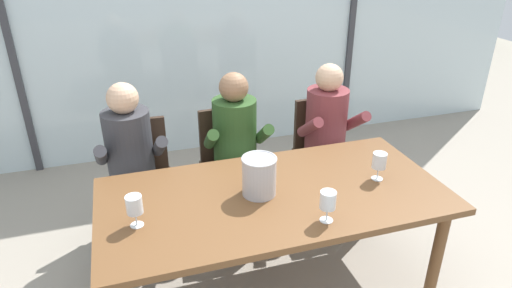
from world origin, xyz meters
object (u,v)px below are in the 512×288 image
dining_table (274,204)px  person_maroon_top (330,132)px  person_charcoal_jacket (132,159)px  wine_glass_center_pour (328,201)px  person_olive_shirt (237,144)px  wine_glass_near_bucket (379,162)px  chair_near_curtain (140,172)px  wine_glass_by_left_taster (134,205)px  ice_bucket_primary (259,175)px  chair_center (323,145)px  chair_left_of_center (231,157)px

dining_table → person_maroon_top: size_ratio=1.66×
dining_table → person_charcoal_jacket: bearing=135.1°
dining_table → person_maroon_top: person_maroon_top is taller
person_charcoal_jacket → wine_glass_center_pour: bearing=-53.0°
person_olive_shirt → wine_glass_near_bucket: (0.67, -0.79, 0.16)m
chair_near_curtain → wine_glass_by_left_taster: wine_glass_by_left_taster is taller
dining_table → wine_glass_by_left_taster: 0.80m
person_maroon_top → wine_glass_center_pour: (-0.55, -1.09, 0.16)m
wine_glass_near_bucket → wine_glass_center_pour: same height
chair_near_curtain → wine_glass_by_left_taster: bearing=-90.9°
person_olive_shirt → ice_bucket_primary: 0.75m
person_olive_shirt → person_maroon_top: bearing=4.4°
person_olive_shirt → dining_table: bearing=-84.3°
ice_bucket_primary → person_charcoal_jacket: bearing=132.5°
chair_center → wine_glass_by_left_taster: wine_glass_by_left_taster is taller
chair_center → chair_left_of_center: bearing=175.6°
wine_glass_by_left_taster → wine_glass_center_pour: size_ratio=1.00×
chair_left_of_center → wine_glass_near_bucket: (0.68, -0.94, 0.33)m
chair_center → person_charcoal_jacket: person_charcoal_jacket is taller
dining_table → chair_center: 1.16m
person_olive_shirt → ice_bucket_primary: size_ratio=5.20×
chair_center → dining_table: bearing=-133.3°
person_maroon_top → wine_glass_by_left_taster: 1.72m
person_maroon_top → wine_glass_center_pour: bearing=-116.7°
chair_left_of_center → person_olive_shirt: 0.22m
chair_center → ice_bucket_primary: bearing=-137.1°
wine_glass_near_bucket → wine_glass_by_left_taster: bearing=-178.2°
dining_table → ice_bucket_primary: (-0.08, 0.02, 0.19)m
person_maroon_top → chair_left_of_center: bearing=169.5°
chair_near_curtain → person_maroon_top: (1.44, -0.12, 0.17)m
person_charcoal_jacket → dining_table: bearing=-48.3°
ice_bucket_primary → dining_table: bearing=-13.8°
person_maroon_top → ice_bucket_primary: size_ratio=5.20×
person_maroon_top → dining_table: bearing=-133.5°
dining_table → chair_center: chair_center is taller
chair_left_of_center → person_maroon_top: (0.76, -0.14, 0.17)m
person_charcoal_jacket → chair_center: bearing=1.6°
person_maroon_top → ice_bucket_primary: 1.10m
dining_table → person_charcoal_jacket: size_ratio=1.66×
dining_table → person_olive_shirt: bearing=91.3°
person_charcoal_jacket → person_maroon_top: (1.48, -0.00, 0.00)m
chair_left_of_center → ice_bucket_primary: (-0.05, -0.88, 0.33)m
wine_glass_by_left_taster → wine_glass_near_bucket: 1.42m
person_charcoal_jacket → wine_glass_by_left_taster: bearing=-94.5°
dining_table → person_charcoal_jacket: person_charcoal_jacket is taller
person_maroon_top → person_olive_shirt: bearing=-179.7°
chair_near_curtain → person_olive_shirt: 0.72m
wine_glass_near_bucket → wine_glass_center_pour: 0.56m
dining_table → wine_glass_by_left_taster: size_ratio=11.42×
person_olive_shirt → chair_near_curtain: bearing=174.7°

